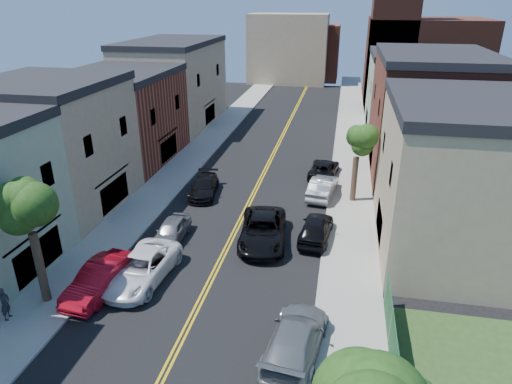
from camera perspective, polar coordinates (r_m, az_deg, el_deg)
The scene contains 26 objects.
sidewalk_left at distance 47.79m, azimuth -7.28°, elevation 5.34°, with size 3.20×100.00×0.15m, color gray.
sidewalk_right at distance 45.54m, azimuth 12.05°, elevation 4.08°, with size 3.20×100.00×0.15m, color gray.
curb_left at distance 47.29m, azimuth -5.25°, elevation 5.23°, with size 0.30×100.00×0.15m, color gray.
curb_right at distance 45.53m, azimuth 9.85°, elevation 4.25°, with size 0.30×100.00×0.15m, color gray.
bldg_left_tan_near at distance 36.34m, azimuth -24.28°, elevation 4.89°, with size 9.00×10.00×9.00m, color #998466.
bldg_left_brick at distance 45.49m, azimuth -16.51°, elevation 8.78°, with size 9.00×12.00×8.00m, color brown.
bldg_left_tan_far at distance 57.83m, azimuth -10.33°, elevation 13.11°, with size 9.00×16.00×9.50m, color #998466.
bldg_right_tan at distance 29.89m, azimuth 24.52°, elevation 1.09°, with size 9.00×12.00×9.00m, color #998466.
bldg_right_brick at distance 42.86m, azimuth 20.86°, elevation 8.73°, with size 9.00×14.00×10.00m, color brown.
bldg_right_palegrn at distance 56.56m, azimuth 18.70°, elevation 11.53°, with size 9.00×12.00×8.50m, color gray.
church at distance 71.21m, azimuth 19.60°, elevation 16.12°, with size 16.20×14.20×22.60m.
backdrop_left at distance 86.19m, azimuth 4.08°, elevation 17.58°, with size 14.00×8.00×12.00m, color #998466.
backdrop_center at distance 89.86m, azimuth 7.05°, elevation 17.07°, with size 10.00×8.00×10.00m, color brown.
tree_left_mid at distance 23.88m, azimuth -27.38°, elevation 0.58°, with size 5.20×5.20×9.29m.
tree_right_far at distance 34.32m, azimuth 12.89°, elevation 7.60°, with size 4.40×4.40×8.03m.
red_sedan at distance 26.15m, azimuth -19.02°, elevation -10.29°, with size 1.77×5.08×1.67m, color #AE0B1B.
white_pickup at distance 26.47m, azimuth -14.28°, elevation -9.26°, with size 2.71×5.87×1.63m, color white.
grey_car_left at distance 30.17m, azimuth -10.64°, elevation -4.82°, with size 1.69×4.19×1.43m, color #595A61.
black_car_left at distance 36.62m, azimuth -6.58°, elevation 0.68°, with size 1.99×4.90×1.42m, color black.
grey_car_right at distance 21.17m, azimuth 5.02°, elevation -18.02°, with size 2.29×5.64×1.64m, color slate.
black_car_right at distance 29.99m, azimuth 7.59°, elevation -4.56°, with size 1.93×4.79×1.63m, color black.
silver_car_right at distance 36.43m, azimuth 8.39°, elevation 0.64°, with size 1.73×4.97×1.64m, color #929599.
dark_car_right_far at distance 40.71m, azimuth 8.58°, elevation 2.93°, with size 2.32×5.03×1.40m, color black.
black_suv_lane at distance 29.40m, azimuth 0.86°, elevation -4.83°, with size 2.89×6.26×1.74m, color black.
pedestrian_left at distance 25.81m, azimuth -29.14°, elevation -12.20°, with size 0.64×0.42×1.76m, color #24242B.
pedestrian_right at distance 19.73m, azimuth 14.10°, elevation -22.24°, with size 0.74×0.58×1.53m, color maroon.
Camera 1 is at (6.64, -3.07, 14.82)m, focal length 31.67 mm.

